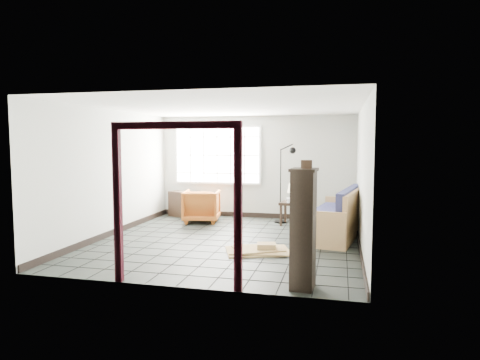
% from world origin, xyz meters
% --- Properties ---
extents(ground, '(5.50, 5.50, 0.00)m').
position_xyz_m(ground, '(0.00, 0.00, 0.00)').
color(ground, black).
rests_on(ground, ground).
extents(room_shell, '(5.02, 5.52, 2.61)m').
position_xyz_m(room_shell, '(0.00, 0.03, 1.68)').
color(room_shell, '#B5B9B1').
rests_on(room_shell, ground).
extents(window_panel, '(2.32, 0.08, 1.52)m').
position_xyz_m(window_panel, '(-1.00, 2.70, 1.60)').
color(window_panel, silver).
rests_on(window_panel, ground).
extents(doorway_trim, '(1.80, 0.08, 2.20)m').
position_xyz_m(doorway_trim, '(0.00, -2.70, 1.38)').
color(doorway_trim, '#370C17').
rests_on(doorway_trim, ground).
extents(futon_sofa, '(1.26, 2.40, 1.01)m').
position_xyz_m(futon_sofa, '(2.09, 0.85, 0.37)').
color(futon_sofa, olive).
rests_on(futon_sofa, ground).
extents(armchair, '(0.95, 0.91, 0.86)m').
position_xyz_m(armchair, '(-1.15, 1.82, 0.43)').
color(armchair, '#985A16').
rests_on(armchair, ground).
extents(side_table, '(0.56, 0.56, 0.55)m').
position_xyz_m(side_table, '(1.02, 1.90, 0.45)').
color(side_table, black).
rests_on(side_table, ground).
extents(table_lamp, '(0.28, 0.28, 0.43)m').
position_xyz_m(table_lamp, '(1.06, 1.96, 0.85)').
color(table_lamp, black).
rests_on(table_lamp, side_table).
extents(projector, '(0.32, 0.27, 0.10)m').
position_xyz_m(projector, '(1.06, 1.84, 0.60)').
color(projector, silver).
rests_on(projector, side_table).
extents(floor_lamp, '(0.56, 0.35, 1.90)m').
position_xyz_m(floor_lamp, '(0.86, 2.15, 1.01)').
color(floor_lamp, black).
rests_on(floor_lamp, ground).
extents(console_shelf, '(0.91, 0.61, 0.66)m').
position_xyz_m(console_shelf, '(-1.81, 2.40, 0.33)').
color(console_shelf, black).
rests_on(console_shelf, ground).
extents(tall_shelf, '(0.36, 0.45, 1.59)m').
position_xyz_m(tall_shelf, '(1.66, -2.40, 0.81)').
color(tall_shelf, black).
rests_on(tall_shelf, ground).
extents(pot, '(0.18, 0.18, 0.11)m').
position_xyz_m(pot, '(1.69, -2.44, 1.65)').
color(pot, black).
rests_on(pot, tall_shelf).
extents(open_box, '(0.80, 0.52, 0.42)m').
position_xyz_m(open_box, '(1.56, 0.41, 0.15)').
color(open_box, '#8F6645').
rests_on(open_box, ground).
extents(cardboard_pile, '(1.31, 1.11, 0.16)m').
position_xyz_m(cardboard_pile, '(0.75, -0.69, 0.04)').
color(cardboard_pile, '#8F6645').
rests_on(cardboard_pile, ground).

